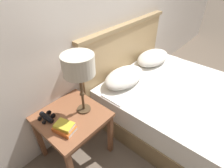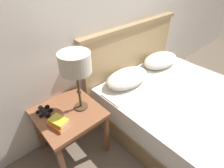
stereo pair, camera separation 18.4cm
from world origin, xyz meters
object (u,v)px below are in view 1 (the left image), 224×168
(book_stacked_on_top, at_px, (64,126))
(binoculars_pair, at_px, (47,117))
(table_lamp, at_px, (79,66))
(bed, at_px, (177,102))
(nightstand, at_px, (72,121))
(book_on_nightstand, at_px, (64,129))

(book_stacked_on_top, distance_m, binoculars_pair, 0.23)
(table_lamp, bearing_deg, book_stacked_on_top, -167.26)
(bed, distance_m, table_lamp, 1.39)
(nightstand, height_order, book_on_nightstand, book_on_nightstand)
(bed, relative_size, binoculars_pair, 11.63)
(nightstand, distance_m, book_stacked_on_top, 0.21)
(table_lamp, relative_size, book_on_nightstand, 2.87)
(table_lamp, bearing_deg, nightstand, 167.11)
(table_lamp, height_order, binoculars_pair, table_lamp)
(bed, xyz_separation_m, binoculars_pair, (-1.32, 0.71, 0.30))
(book_on_nightstand, xyz_separation_m, book_stacked_on_top, (0.01, 0.00, 0.03))
(binoculars_pair, bearing_deg, bed, -28.15)
(book_stacked_on_top, bearing_deg, book_on_nightstand, -148.04)
(table_lamp, distance_m, book_stacked_on_top, 0.51)
(book_on_nightstand, bearing_deg, table_lamp, 13.36)
(nightstand, relative_size, binoculars_pair, 3.60)
(binoculars_pair, bearing_deg, nightstand, -37.63)
(table_lamp, distance_m, binoculars_pair, 0.57)
(nightstand, distance_m, table_lamp, 0.57)
(bed, height_order, table_lamp, table_lamp)
(nightstand, xyz_separation_m, book_stacked_on_top, (-0.14, -0.09, 0.13))
(book_on_nightstand, xyz_separation_m, binoculars_pair, (-0.02, 0.23, 0.01))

